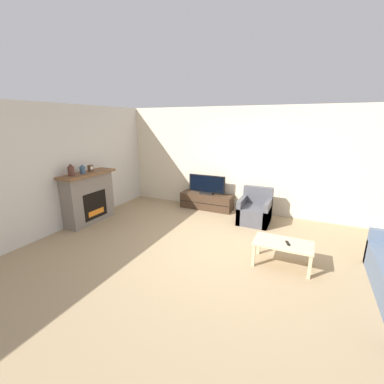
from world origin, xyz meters
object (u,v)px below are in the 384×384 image
(remote, at_px, (288,243))
(armchair, at_px, (255,211))
(mantel_clock, at_px, (91,168))
(tv, at_px, (207,185))
(mantel_vase_left, at_px, (71,171))
(coffee_table, at_px, (283,246))
(fireplace, at_px, (89,197))
(tv_stand, at_px, (207,201))
(mantel_vase_centre_left, at_px, (82,170))

(remote, bearing_deg, armchair, 96.44)
(mantel_clock, height_order, tv, mantel_clock)
(mantel_vase_left, distance_m, coffee_table, 4.49)
(mantel_clock, relative_size, coffee_table, 0.16)
(fireplace, distance_m, tv_stand, 3.01)
(fireplace, xyz_separation_m, coffee_table, (4.40, -0.12, -0.25))
(mantel_vase_left, xyz_separation_m, mantel_vase_centre_left, (0.00, 0.30, -0.03))
(armchair, bearing_deg, mantel_vase_left, -150.59)
(fireplace, bearing_deg, coffee_table, -1.51)
(mantel_vase_left, bearing_deg, mantel_clock, 89.92)
(mantel_vase_left, distance_m, mantel_vase_centre_left, 0.31)
(tv, bearing_deg, coffee_table, -44.17)
(mantel_vase_centre_left, relative_size, armchair, 0.24)
(fireplace, relative_size, mantel_vase_centre_left, 6.98)
(mantel_clock, relative_size, armchair, 0.18)
(fireplace, bearing_deg, mantel_vase_centre_left, -80.49)
(mantel_vase_centre_left, distance_m, tv, 3.10)
(mantel_vase_centre_left, xyz_separation_m, armchair, (3.57, 1.71, -1.01))
(mantel_clock, distance_m, tv, 2.94)
(mantel_clock, height_order, coffee_table, mantel_clock)
(mantel_clock, relative_size, tv, 0.15)
(tv_stand, bearing_deg, mantel_vase_centre_left, -135.51)
(coffee_table, bearing_deg, remote, -11.91)
(fireplace, bearing_deg, tv, 42.85)
(mantel_vase_left, xyz_separation_m, remote, (4.45, 0.27, -0.89))
(mantel_vase_left, distance_m, tv, 3.33)
(tv_stand, xyz_separation_m, coffee_table, (2.21, -2.15, 0.14))
(armchair, relative_size, coffee_table, 0.87)
(mantel_vase_left, relative_size, mantel_vase_centre_left, 1.32)
(fireplace, xyz_separation_m, mantel_clock, (0.02, 0.14, 0.66))
(fireplace, bearing_deg, tv_stand, 42.88)
(mantel_vase_centre_left, distance_m, coffee_table, 4.48)
(tv, bearing_deg, mantel_vase_centre_left, -135.54)
(remote, bearing_deg, tv, 116.23)
(mantel_vase_left, distance_m, remote, 4.55)
(tv, distance_m, armchair, 1.52)
(tv_stand, xyz_separation_m, armchair, (1.40, -0.42, 0.06))
(mantel_vase_centre_left, relative_size, coffee_table, 0.21)
(tv, bearing_deg, fireplace, -137.15)
(mantel_clock, relative_size, remote, 0.97)
(mantel_vase_centre_left, bearing_deg, remote, -0.38)
(fireplace, xyz_separation_m, tv_stand, (2.19, 2.03, -0.39))
(mantel_clock, relative_size, tv_stand, 0.11)
(mantel_vase_left, xyz_separation_m, tv, (2.17, 2.44, -0.65))
(mantel_clock, distance_m, coffee_table, 4.48)
(armchair, bearing_deg, fireplace, -155.86)
(armchair, height_order, coffee_table, armchair)
(armchair, bearing_deg, mantel_vase_centre_left, -154.42)
(tv_stand, distance_m, remote, 3.15)
(mantel_clock, xyz_separation_m, tv_stand, (2.17, 1.90, -1.06))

